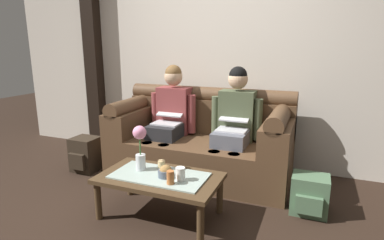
# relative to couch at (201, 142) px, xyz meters

# --- Properties ---
(ground_plane) EXTENTS (14.00, 14.00, 0.00)m
(ground_plane) POSITION_rel_couch_xyz_m (0.00, -1.17, -0.38)
(ground_plane) COLOR black
(back_wall_patterned) EXTENTS (6.00, 0.12, 2.90)m
(back_wall_patterned) POSITION_rel_couch_xyz_m (0.00, 0.53, 1.07)
(back_wall_patterned) COLOR beige
(back_wall_patterned) RESTS_ON ground_plane
(timber_pillar) EXTENTS (0.20, 0.20, 2.90)m
(timber_pillar) POSITION_rel_couch_xyz_m (-1.74, 0.41, 1.07)
(timber_pillar) COLOR black
(timber_pillar) RESTS_ON ground_plane
(couch) EXTENTS (1.98, 0.88, 0.96)m
(couch) POSITION_rel_couch_xyz_m (0.00, 0.00, 0.00)
(couch) COLOR #513823
(couch) RESTS_ON ground_plane
(person_left) EXTENTS (0.56, 0.67, 1.22)m
(person_left) POSITION_rel_couch_xyz_m (-0.38, -0.00, 0.28)
(person_left) COLOR #232326
(person_left) RESTS_ON ground_plane
(person_right) EXTENTS (0.56, 0.67, 1.22)m
(person_right) POSITION_rel_couch_xyz_m (0.38, -0.00, 0.28)
(person_right) COLOR #595B66
(person_right) RESTS_ON ground_plane
(coffee_table) EXTENTS (1.02, 0.58, 0.38)m
(coffee_table) POSITION_rel_couch_xyz_m (0.00, -1.01, -0.05)
(coffee_table) COLOR #47331E
(coffee_table) RESTS_ON ground_plane
(flower_vase) EXTENTS (0.12, 0.12, 0.40)m
(flower_vase) POSITION_rel_couch_xyz_m (-0.20, -0.97, 0.23)
(flower_vase) COLOR silver
(flower_vase) RESTS_ON coffee_table
(snack_bowl) EXTENTS (0.13, 0.13, 0.10)m
(snack_bowl) POSITION_rel_couch_xyz_m (0.07, -1.02, 0.04)
(snack_bowl) COLOR #4C5666
(snack_bowl) RESTS_ON coffee_table
(cup_near_left) EXTENTS (0.08, 0.08, 0.11)m
(cup_near_left) POSITION_rel_couch_xyz_m (0.21, -1.04, 0.06)
(cup_near_left) COLOR white
(cup_near_left) RESTS_ON coffee_table
(cup_near_right) EXTENTS (0.06, 0.06, 0.08)m
(cup_near_right) POSITION_rel_couch_xyz_m (-0.05, -0.88, 0.04)
(cup_near_right) COLOR #DBB77A
(cup_near_right) RESTS_ON coffee_table
(cup_far_center) EXTENTS (0.06, 0.06, 0.11)m
(cup_far_center) POSITION_rel_couch_xyz_m (0.16, -1.13, 0.05)
(cup_far_center) COLOR #B26633
(cup_far_center) RESTS_ON coffee_table
(backpack_left) EXTENTS (0.29, 0.31, 0.40)m
(backpack_left) POSITION_rel_couch_xyz_m (-1.28, -0.44, -0.18)
(backpack_left) COLOR #2D2319
(backpack_left) RESTS_ON ground_plane
(backpack_right) EXTENTS (0.31, 0.29, 0.34)m
(backpack_right) POSITION_rel_couch_xyz_m (1.19, -0.48, -0.21)
(backpack_right) COLOR #4C6B4C
(backpack_right) RESTS_ON ground_plane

